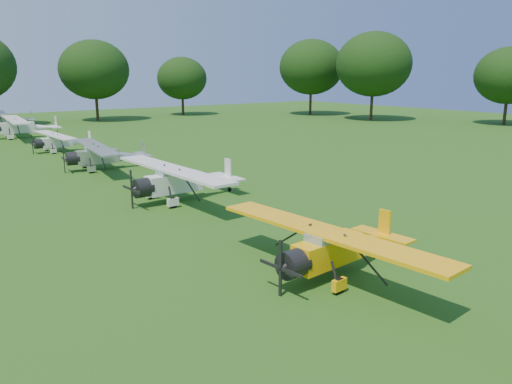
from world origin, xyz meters
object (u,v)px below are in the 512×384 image
(aircraft_5, at_px, (61,140))
(aircraft_6, at_px, (22,126))
(aircraft_3, at_px, (182,179))
(aircraft_7, at_px, (5,118))
(aircraft_2, at_px, (336,244))
(aircraft_4, at_px, (104,154))

(aircraft_5, height_order, aircraft_6, aircraft_6)
(aircraft_3, bearing_deg, aircraft_6, 89.46)
(aircraft_7, bearing_deg, aircraft_2, -83.34)
(aircraft_3, bearing_deg, aircraft_5, 88.70)
(aircraft_4, relative_size, aircraft_6, 0.85)
(aircraft_3, distance_m, aircraft_4, 12.16)
(aircraft_4, bearing_deg, aircraft_3, -82.02)
(aircraft_4, xyz_separation_m, aircraft_6, (-0.58, 24.43, 0.21))
(aircraft_5, relative_size, aircraft_6, 0.75)
(aircraft_5, distance_m, aircraft_7, 26.59)
(aircraft_7, bearing_deg, aircraft_4, -82.81)
(aircraft_2, height_order, aircraft_4, aircraft_4)
(aircraft_2, distance_m, aircraft_5, 36.68)
(aircraft_2, bearing_deg, aircraft_3, 81.80)
(aircraft_3, xyz_separation_m, aircraft_7, (-0.02, 50.03, 0.01))
(aircraft_5, bearing_deg, aircraft_6, 90.31)
(aircraft_3, xyz_separation_m, aircraft_5, (-0.16, 23.44, -0.21))
(aircraft_6, bearing_deg, aircraft_7, 92.09)
(aircraft_3, height_order, aircraft_5, aircraft_3)
(aircraft_2, distance_m, aircraft_6, 49.84)
(aircraft_4, height_order, aircraft_5, aircraft_4)
(aircraft_2, bearing_deg, aircraft_7, 84.60)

